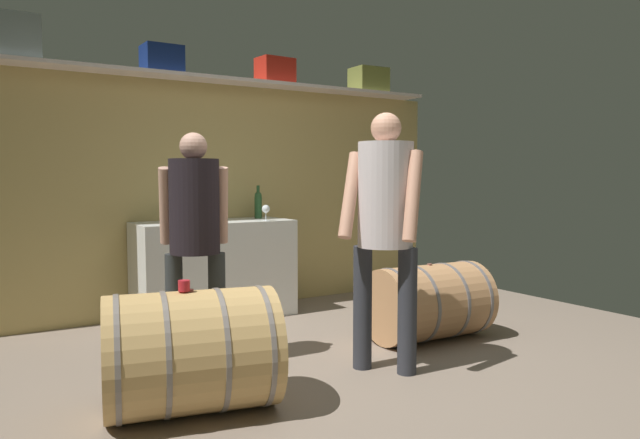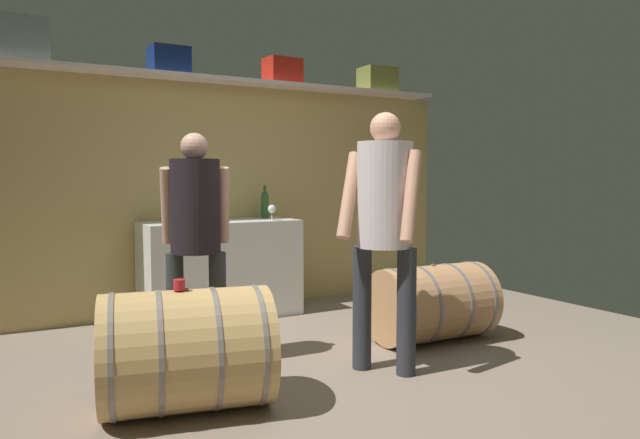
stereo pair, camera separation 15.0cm
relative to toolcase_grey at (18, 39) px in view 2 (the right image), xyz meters
The scene contains 15 objects.
ground_plane 3.34m from the toolcase_grey, 42.22° to the right, with size 6.18×7.82×0.02m, color gray.
back_wall_panel 2.17m from the toolcase_grey, ahead, with size 4.98×0.10×2.15m, color tan.
high_shelf_board 1.75m from the toolcase_grey, ahead, with size 4.58×0.40×0.03m, color silver.
toolcase_grey is the anchor object (origin of this frame).
toolcase_navy 1.19m from the toolcase_grey, ahead, with size 0.33×0.26×0.24m, color navy.
toolcase_red 2.31m from the toolcase_grey, ahead, with size 0.34×0.24×0.25m, color red.
toolcase_olive 3.45m from the toolcase_grey, ahead, with size 0.36×0.29×0.26m, color olive.
work_cabinet 2.49m from the toolcase_grey, ahead, with size 1.40×0.58×0.88m, color white.
wine_bottle_green 2.47m from the toolcase_grey, ahead, with size 0.07×0.07×0.32m.
wine_glass 2.46m from the toolcase_grey, 10.67° to the right, with size 0.07×0.07×0.14m.
wine_barrel_near 3.04m from the toolcase_grey, 73.55° to the right, with size 1.03×0.84×0.68m.
wine_barrel_far 3.85m from the toolcase_grey, 33.10° to the right, with size 0.94×0.62×0.60m.
tasting_cup 2.80m from the toolcase_grey, 74.38° to the right, with size 0.06×0.06×0.06m, color red.
winemaker_pouring 2.20m from the toolcase_grey, 56.06° to the right, with size 0.50×0.44×1.57m.
visitor_tasting 3.22m from the toolcase_grey, 48.28° to the right, with size 0.53×0.56×1.69m.
Camera 2 is at (-2.05, -3.14, 1.29)m, focal length 33.32 mm.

